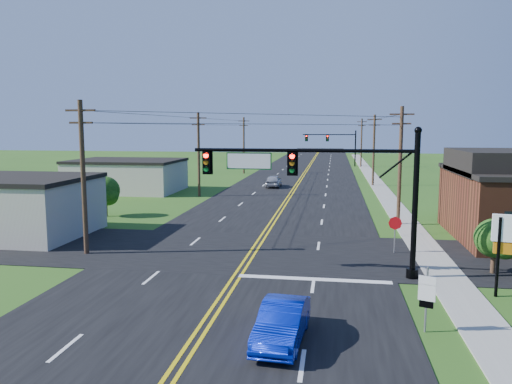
% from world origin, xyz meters
% --- Properties ---
extents(ground, '(260.00, 260.00, 0.00)m').
position_xyz_m(ground, '(0.00, 0.00, 0.00)').
color(ground, '#274F16').
rests_on(ground, ground).
extents(road_main, '(16.00, 220.00, 0.04)m').
position_xyz_m(road_main, '(0.00, 50.00, 0.02)').
color(road_main, black).
rests_on(road_main, ground).
extents(road_cross, '(70.00, 10.00, 0.04)m').
position_xyz_m(road_cross, '(0.00, 12.00, 0.02)').
color(road_cross, black).
rests_on(road_cross, ground).
extents(sidewalk, '(2.00, 160.00, 0.08)m').
position_xyz_m(sidewalk, '(10.50, 40.00, 0.04)').
color(sidewalk, gray).
rests_on(sidewalk, ground).
extents(signal_mast_main, '(11.30, 0.60, 7.48)m').
position_xyz_m(signal_mast_main, '(4.34, 8.00, 4.75)').
color(signal_mast_main, black).
rests_on(signal_mast_main, ground).
extents(signal_mast_far, '(10.98, 0.60, 7.48)m').
position_xyz_m(signal_mast_far, '(4.44, 80.00, 4.55)').
color(signal_mast_far, black).
rests_on(signal_mast_far, ground).
extents(cream_bldg_near, '(10.20, 8.20, 4.10)m').
position_xyz_m(cream_bldg_near, '(-17.00, 14.00, 2.06)').
color(cream_bldg_near, beige).
rests_on(cream_bldg_near, ground).
extents(cream_bldg_far, '(12.20, 9.20, 3.70)m').
position_xyz_m(cream_bldg_far, '(-19.00, 38.00, 1.86)').
color(cream_bldg_far, beige).
rests_on(cream_bldg_far, ground).
extents(utility_pole_left_a, '(1.80, 0.28, 9.00)m').
position_xyz_m(utility_pole_left_a, '(-9.50, 10.00, 4.72)').
color(utility_pole_left_a, '#3A2D1A').
rests_on(utility_pole_left_a, ground).
extents(utility_pole_left_b, '(1.80, 0.28, 9.00)m').
position_xyz_m(utility_pole_left_b, '(-9.50, 35.00, 4.72)').
color(utility_pole_left_b, '#3A2D1A').
rests_on(utility_pole_left_b, ground).
extents(utility_pole_left_c, '(1.80, 0.28, 9.00)m').
position_xyz_m(utility_pole_left_c, '(-9.50, 62.00, 4.72)').
color(utility_pole_left_c, '#3A2D1A').
rests_on(utility_pole_left_c, ground).
extents(utility_pole_right_a, '(1.80, 0.28, 9.00)m').
position_xyz_m(utility_pole_right_a, '(9.80, 22.00, 4.72)').
color(utility_pole_right_a, '#3A2D1A').
rests_on(utility_pole_right_a, ground).
extents(utility_pole_right_b, '(1.80, 0.28, 9.00)m').
position_xyz_m(utility_pole_right_b, '(9.80, 48.00, 4.72)').
color(utility_pole_right_b, '#3A2D1A').
rests_on(utility_pole_right_b, ground).
extents(utility_pole_right_c, '(1.80, 0.28, 9.00)m').
position_xyz_m(utility_pole_right_c, '(9.80, 78.00, 4.72)').
color(utility_pole_right_c, '#3A2D1A').
rests_on(utility_pole_right_c, ground).
extents(tree_right_back, '(3.00, 3.00, 4.10)m').
position_xyz_m(tree_right_back, '(16.00, 26.00, 2.60)').
color(tree_right_back, '#3A2D1A').
rests_on(tree_right_back, ground).
extents(shrub_corner, '(2.00, 2.00, 2.86)m').
position_xyz_m(shrub_corner, '(13.00, 9.50, 1.85)').
color(shrub_corner, '#3A2D1A').
rests_on(shrub_corner, ground).
extents(tree_left, '(2.40, 2.40, 3.37)m').
position_xyz_m(tree_left, '(-14.00, 22.00, 2.16)').
color(tree_left, '#3A2D1A').
rests_on(tree_left, ground).
extents(blue_car, '(1.78, 4.29, 1.38)m').
position_xyz_m(blue_car, '(3.19, -0.35, 0.69)').
color(blue_car, '#081EB8').
rests_on(blue_car, ground).
extents(distant_car, '(1.82, 4.42, 1.50)m').
position_xyz_m(distant_car, '(-2.55, 44.41, 0.75)').
color(distant_car, '#B2B2B7').
rests_on(distant_car, ground).
extents(route_sign, '(0.58, 0.26, 2.46)m').
position_xyz_m(route_sign, '(8.28, 1.31, 1.43)').
color(route_sign, slate).
rests_on(route_sign, ground).
extents(stop_sign, '(0.79, 0.13, 2.23)m').
position_xyz_m(stop_sign, '(8.50, 12.94, 1.61)').
color(stop_sign, slate).
rests_on(stop_sign, ground).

